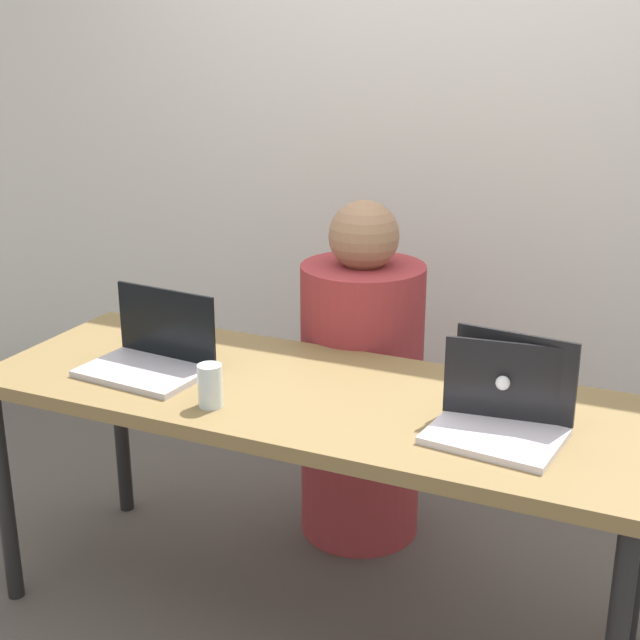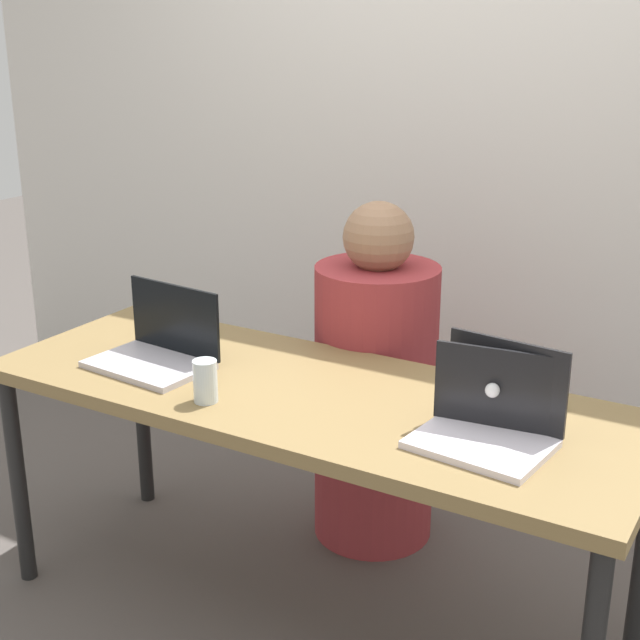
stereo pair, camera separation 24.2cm
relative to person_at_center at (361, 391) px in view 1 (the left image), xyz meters
The scene contains 8 objects.
ground_plane 0.73m from the person_at_center, 84.03° to the right, with size 12.00×12.00×0.00m, color #524B47.
back_wall 1.05m from the person_at_center, 85.54° to the left, with size 4.79×0.10×2.58m, color silver.
desk 0.55m from the person_at_center, 84.03° to the right, with size 1.84×0.67×0.73m.
person_at_center is the anchor object (origin of this frame).
laptop_back_right 0.78m from the person_at_center, 38.39° to the right, with size 0.32×0.27×0.22m.
laptop_front_right 0.87m from the person_at_center, 43.96° to the right, with size 0.33×0.29×0.23m.
laptop_front_left 0.76m from the person_at_center, 125.83° to the right, with size 0.36×0.28×0.22m.
water_glass_left 0.79m from the person_at_center, 100.51° to the right, with size 0.06×0.06×0.11m.
Camera 1 is at (0.95, -2.03, 1.69)m, focal length 50.00 mm.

